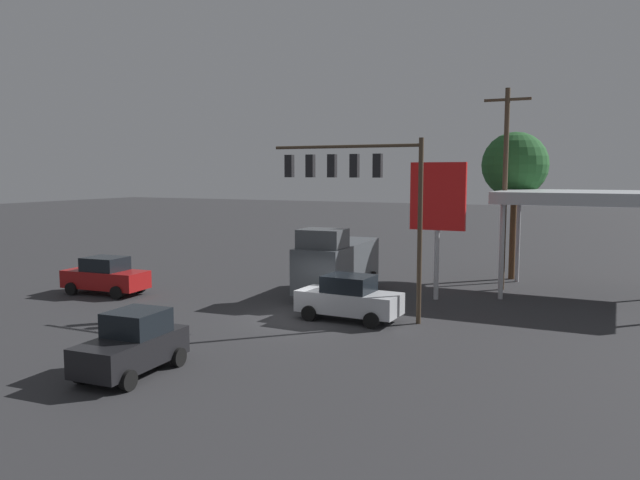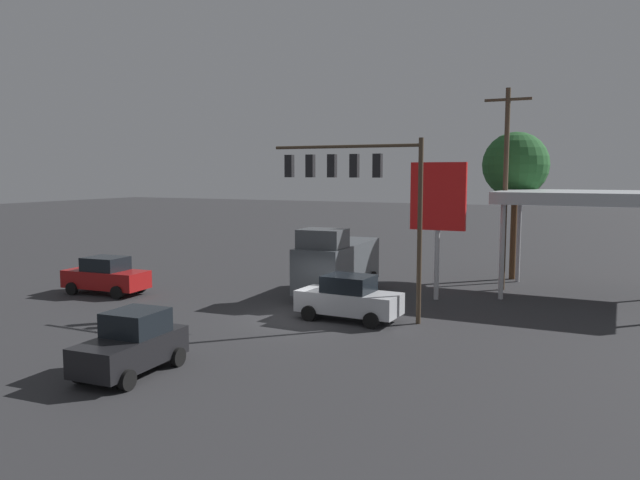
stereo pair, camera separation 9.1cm
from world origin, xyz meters
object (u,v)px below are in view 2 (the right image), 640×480
(sedan_waiting, at_px, (106,276))
(price_sign, at_px, (438,202))
(utility_pole, at_px, (505,185))
(delivery_truck, at_px, (337,263))
(hatchback_crossing, at_px, (132,344))
(street_tree, at_px, (516,166))
(traffic_signal_assembly, at_px, (357,181))
(sedan_far, at_px, (349,298))

(sedan_waiting, bearing_deg, price_sign, -163.09)
(utility_pole, bearing_deg, delivery_truck, 35.78)
(hatchback_crossing, distance_m, street_tree, 25.18)
(utility_pole, bearing_deg, sedan_waiting, 28.92)
(traffic_signal_assembly, relative_size, price_sign, 1.13)
(utility_pole, bearing_deg, street_tree, -89.00)
(hatchback_crossing, bearing_deg, sedan_waiting, -135.38)
(traffic_signal_assembly, bearing_deg, sedan_waiting, 3.57)
(price_sign, relative_size, sedan_waiting, 1.50)
(traffic_signal_assembly, xyz_separation_m, sedan_waiting, (13.69, 0.85, -4.95))
(traffic_signal_assembly, relative_size, street_tree, 0.89)
(utility_pole, xyz_separation_m, sedan_far, (4.71, 9.98, -4.66))
(utility_pole, height_order, price_sign, utility_pole)
(utility_pole, distance_m, sedan_far, 11.98)
(sedan_waiting, height_order, street_tree, street_tree)
(street_tree, bearing_deg, hatchback_crossing, 71.13)
(utility_pole, bearing_deg, traffic_signal_assembly, 63.42)
(delivery_truck, distance_m, sedan_waiting, 11.99)
(utility_pole, relative_size, delivery_truck, 1.54)
(price_sign, distance_m, sedan_waiting, 17.38)
(delivery_truck, height_order, sedan_far, delivery_truck)
(street_tree, bearing_deg, sedan_far, 71.29)
(utility_pole, relative_size, street_tree, 1.24)
(price_sign, bearing_deg, sedan_waiting, 20.95)
(utility_pole, bearing_deg, hatchback_crossing, 67.68)
(sedan_waiting, bearing_deg, street_tree, -146.85)
(sedan_waiting, bearing_deg, sedan_far, 176.59)
(sedan_far, xyz_separation_m, hatchback_crossing, (3.29, 9.50, -0.00))
(sedan_waiting, xyz_separation_m, hatchback_crossing, (-10.33, 9.35, -0.00))
(price_sign, relative_size, street_tree, 0.79)
(price_sign, bearing_deg, delivery_truck, 14.34)
(traffic_signal_assembly, xyz_separation_m, utility_pole, (-4.64, -9.27, -0.28))
(traffic_signal_assembly, distance_m, delivery_truck, 6.39)
(traffic_signal_assembly, height_order, price_sign, traffic_signal_assembly)
(sedan_waiting, height_order, sedan_far, same)
(traffic_signal_assembly, relative_size, sedan_waiting, 1.70)
(sedan_far, bearing_deg, delivery_truck, -58.50)
(utility_pole, distance_m, hatchback_crossing, 21.56)
(utility_pole, distance_m, street_tree, 3.88)
(sedan_waiting, height_order, hatchback_crossing, hatchback_crossing)
(sedan_waiting, xyz_separation_m, sedan_far, (-13.62, -0.15, 0.00))
(sedan_far, bearing_deg, street_tree, -106.90)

